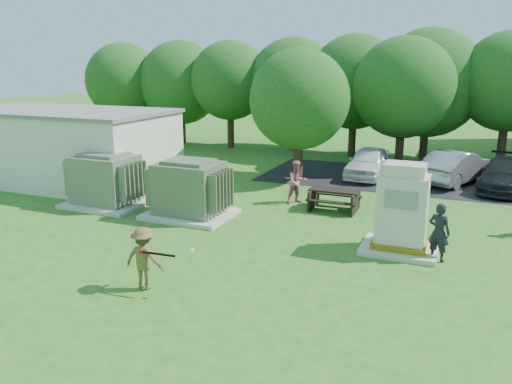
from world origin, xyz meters
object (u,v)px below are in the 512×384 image
at_px(transformer_left, 106,181).
at_px(person_at_picnic, 297,182).
at_px(person_by_generator, 439,232).
at_px(car_white, 369,162).
at_px(car_dark, 505,174).
at_px(picnic_table, 334,197).
at_px(car_silver_a, 456,167).
at_px(generator_cabinet, 402,214).
at_px(transformer_right, 189,190).
at_px(batter, 144,258).

bearing_deg(transformer_left, person_at_picnic, 25.20).
bearing_deg(person_by_generator, car_white, -48.84).
bearing_deg(car_dark, picnic_table, -128.29).
distance_m(person_by_generator, car_white, 10.63).
height_order(person_by_generator, car_dark, person_by_generator).
xyz_separation_m(picnic_table, car_silver_a, (4.07, 6.52, 0.26)).
relative_size(transformer_left, picnic_table, 1.61).
distance_m(generator_cabinet, person_by_generator, 1.16).
bearing_deg(car_silver_a, picnic_table, 81.68).
distance_m(generator_cabinet, car_dark, 9.94).
xyz_separation_m(transformer_left, transformer_right, (3.70, 0.00, 0.00)).
distance_m(picnic_table, car_silver_a, 7.69).
bearing_deg(transformer_right, car_dark, 39.17).
xyz_separation_m(picnic_table, person_at_picnic, (-1.61, 0.41, 0.35)).
xyz_separation_m(batter, car_white, (2.76, 14.59, -0.06)).
xyz_separation_m(transformer_left, car_white, (8.46, 8.95, -0.25)).
xyz_separation_m(generator_cabinet, batter, (-5.46, -4.99, -0.37)).
bearing_deg(transformer_right, car_silver_a, 46.85).
relative_size(transformer_left, car_silver_a, 0.66).
distance_m(transformer_right, car_silver_a, 12.71).
bearing_deg(car_dark, person_at_picnic, -136.88).
height_order(transformer_left, car_silver_a, transformer_left).
bearing_deg(picnic_table, person_by_generator, -43.86).
distance_m(transformer_left, picnic_table, 8.78).
bearing_deg(person_at_picnic, transformer_right, -177.84).
relative_size(person_by_generator, person_at_picnic, 0.99).
height_order(transformer_right, person_at_picnic, transformer_right).
bearing_deg(transformer_left, picnic_table, 18.28).
xyz_separation_m(picnic_table, car_white, (0.13, 6.20, 0.23)).
height_order(transformer_right, picnic_table, transformer_right).
distance_m(transformer_right, car_white, 10.14).
bearing_deg(car_white, picnic_table, -89.23).
distance_m(transformer_right, person_by_generator, 8.58).
xyz_separation_m(transformer_left, generator_cabinet, (11.15, -0.65, 0.18)).
bearing_deg(car_silver_a, generator_cabinet, 106.49).
relative_size(generator_cabinet, picnic_table, 1.42).
relative_size(transformer_right, person_by_generator, 1.79).
xyz_separation_m(generator_cabinet, car_silver_a, (1.24, 9.92, -0.40)).
bearing_deg(person_at_picnic, person_by_generator, -81.19).
bearing_deg(picnic_table, car_white, 88.79).
bearing_deg(batter, person_at_picnic, -99.67).
height_order(transformer_left, person_by_generator, transformer_left).
bearing_deg(car_dark, transformer_right, -133.60).
distance_m(generator_cabinet, batter, 7.41).
relative_size(batter, car_white, 0.37).
bearing_deg(person_at_picnic, generator_cabinet, -84.80).
bearing_deg(car_white, car_dark, -0.16).
bearing_deg(person_by_generator, generator_cabinet, 2.61).
bearing_deg(transformer_left, car_dark, 31.20).
bearing_deg(transformer_right, transformer_left, 180.00).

